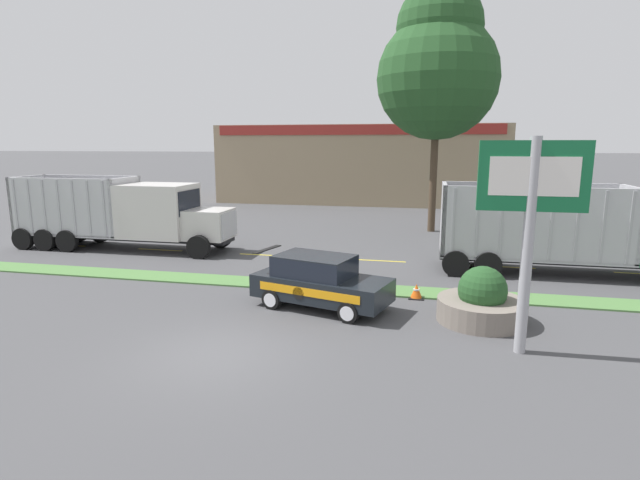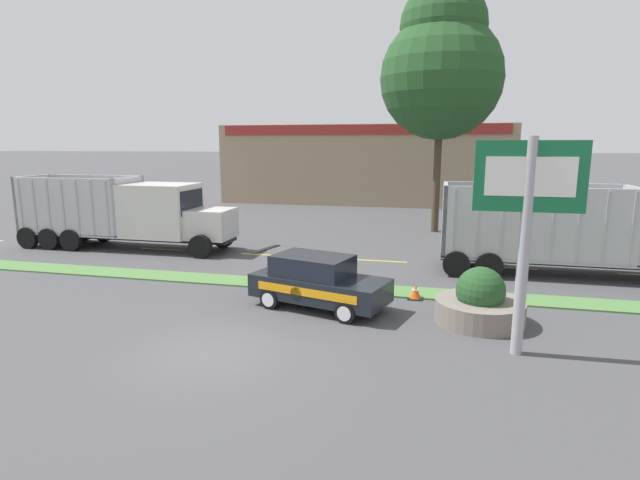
% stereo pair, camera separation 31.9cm
% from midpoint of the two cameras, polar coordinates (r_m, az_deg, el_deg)
% --- Properties ---
extents(ground_plane, '(600.00, 600.00, 0.00)m').
position_cam_midpoint_polar(ground_plane, '(13.01, -11.68, -12.65)').
color(ground_plane, '#474749').
extents(grass_verge, '(120.00, 1.32, 0.06)m').
position_cam_midpoint_polar(grass_verge, '(18.62, -3.38, -5.05)').
color(grass_verge, '#517F42').
rests_on(grass_verge, ground_plane).
extents(centre_line_2, '(2.40, 0.14, 0.01)m').
position_cam_midpoint_polar(centre_line_2, '(29.02, -26.44, -0.44)').
color(centre_line_2, yellow).
rests_on(centre_line_2, ground_plane).
extents(centre_line_3, '(2.40, 0.14, 0.01)m').
position_cam_midpoint_polar(centre_line_3, '(25.92, -17.20, -1.02)').
color(centre_line_3, yellow).
rests_on(centre_line_3, ground_plane).
extents(centre_line_4, '(2.40, 0.14, 0.01)m').
position_cam_midpoint_polar(centre_line_4, '(23.66, -5.85, -1.69)').
color(centre_line_4, yellow).
rests_on(centre_line_4, ground_plane).
extents(centre_line_5, '(2.40, 0.14, 0.01)m').
position_cam_midpoint_polar(centre_line_5, '(22.50, 7.26, -2.38)').
color(centre_line_5, yellow).
rests_on(centre_line_5, ground_plane).
extents(centre_line_6, '(2.40, 0.14, 0.01)m').
position_cam_midpoint_polar(centre_line_6, '(22.61, 21.01, -2.97)').
color(centre_line_6, yellow).
rests_on(centre_line_6, ground_plane).
extents(dump_truck_lead, '(12.52, 2.80, 3.57)m').
position_cam_midpoint_polar(dump_truck_lead, '(22.59, 32.70, 0.12)').
color(dump_truck_lead, black).
rests_on(dump_truck_lead, ground_plane).
extents(dump_truck_mid, '(11.01, 2.78, 3.55)m').
position_cam_midpoint_polar(dump_truck_mid, '(25.97, -19.17, 2.70)').
color(dump_truck_mid, black).
rests_on(dump_truck_mid, ground_plane).
extents(rally_car, '(4.65, 2.92, 1.72)m').
position_cam_midpoint_polar(rally_car, '(15.88, 0.30, -4.74)').
color(rally_car, black).
rests_on(rally_car, ground_plane).
extents(store_sign_post, '(2.51, 0.28, 5.34)m').
position_cam_midpoint_polar(store_sign_post, '(12.83, 23.29, 3.80)').
color(store_sign_post, '#9E9EA3').
rests_on(store_sign_post, ground_plane).
extents(stone_planter, '(2.56, 2.56, 1.66)m').
position_cam_midpoint_polar(stone_planter, '(15.43, 18.37, -6.89)').
color(stone_planter, slate).
rests_on(stone_planter, ground_plane).
extents(traffic_cone, '(0.51, 0.51, 0.49)m').
position_cam_midpoint_polar(traffic_cone, '(17.26, 11.37, -5.83)').
color(traffic_cone, black).
rests_on(traffic_cone, ground_plane).
extents(store_building_backdrop, '(24.65, 12.10, 6.72)m').
position_cam_midpoint_polar(store_building_backdrop, '(47.43, 5.82, 8.73)').
color(store_building_backdrop, '#9E896B').
rests_on(store_building_backdrop, ground_plane).
extents(tree_behind_left, '(6.90, 6.90, 13.98)m').
position_cam_midpoint_polar(tree_behind_left, '(30.48, 14.04, 18.81)').
color(tree_behind_left, '#473828').
rests_on(tree_behind_left, ground_plane).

